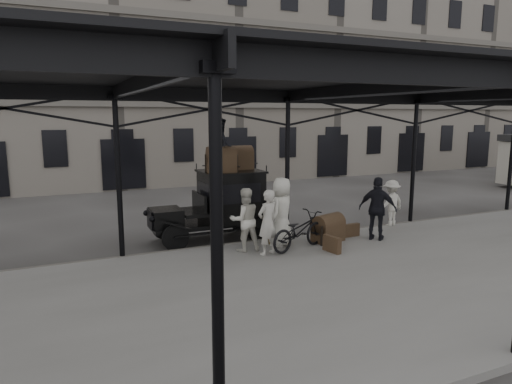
% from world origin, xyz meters
% --- Properties ---
extents(ground, '(120.00, 120.00, 0.00)m').
position_xyz_m(ground, '(0.00, 0.00, 0.00)').
color(ground, '#383533').
rests_on(ground, ground).
extents(platform, '(28.00, 8.00, 0.15)m').
position_xyz_m(platform, '(0.00, -2.00, 0.07)').
color(platform, slate).
rests_on(platform, ground).
extents(canopy, '(22.50, 9.00, 4.74)m').
position_xyz_m(canopy, '(0.00, -1.72, 4.60)').
color(canopy, black).
rests_on(canopy, ground).
extents(building_frontage, '(64.00, 8.00, 14.00)m').
position_xyz_m(building_frontage, '(0.00, 18.00, 7.00)').
color(building_frontage, slate).
rests_on(building_frontage, ground).
extents(taxi, '(3.65, 1.55, 2.18)m').
position_xyz_m(taxi, '(-1.77, 3.05, 1.20)').
color(taxi, black).
rests_on(taxi, ground).
extents(porter_left, '(0.75, 0.62, 1.78)m').
position_xyz_m(porter_left, '(-1.36, 0.54, 1.04)').
color(porter_left, '#BCB8AC').
rests_on(porter_left, platform).
extents(porter_midleft, '(0.90, 0.73, 1.77)m').
position_xyz_m(porter_midleft, '(-1.79, 1.12, 1.04)').
color(porter_midleft, silver).
rests_on(porter_midleft, platform).
extents(porter_centre, '(1.16, 1.10, 1.99)m').
position_xyz_m(porter_centre, '(-0.61, 1.17, 1.15)').
color(porter_centre, silver).
rests_on(porter_centre, platform).
extents(porter_official, '(1.09, 1.16, 1.92)m').
position_xyz_m(porter_official, '(2.30, 0.52, 1.11)').
color(porter_official, black).
rests_on(porter_official, platform).
extents(porter_right, '(1.10, 0.75, 1.57)m').
position_xyz_m(porter_right, '(3.93, 1.80, 0.94)').
color(porter_right, silver).
rests_on(porter_right, platform).
extents(bicycle, '(2.14, 1.29, 1.06)m').
position_xyz_m(bicycle, '(-0.35, 0.61, 0.68)').
color(bicycle, black).
rests_on(bicycle, platform).
extents(porter_roof, '(0.76, 0.90, 1.64)m').
position_xyz_m(porter_roof, '(-1.80, 2.95, 3.00)').
color(porter_roof, black).
rests_on(porter_roof, taxi).
extents(steamer_trunk_roof_near, '(0.96, 0.68, 0.65)m').
position_xyz_m(steamer_trunk_roof_near, '(-1.85, 2.80, 2.50)').
color(steamer_trunk_roof_near, '#4C3723').
rests_on(steamer_trunk_roof_near, taxi).
extents(steamer_trunk_roof_far, '(0.88, 0.55, 0.63)m').
position_xyz_m(steamer_trunk_roof_far, '(-1.10, 3.25, 2.50)').
color(steamer_trunk_roof_far, '#4C3723').
rests_on(steamer_trunk_roof_far, taxi).
extents(steamer_trunk_platform, '(1.08, 0.85, 0.70)m').
position_xyz_m(steamer_trunk_platform, '(0.85, 0.96, 0.50)').
color(steamer_trunk_platform, '#4C3723').
rests_on(steamer_trunk_platform, platform).
extents(wicker_hamper, '(0.73, 0.65, 0.50)m').
position_xyz_m(wicker_hamper, '(-0.55, 1.49, 0.40)').
color(wicker_hamper, olive).
rests_on(wicker_hamper, platform).
extents(suitcase_upright, '(0.26, 0.62, 0.45)m').
position_xyz_m(suitcase_upright, '(0.35, -0.01, 0.38)').
color(suitcase_upright, '#4C3723').
rests_on(suitcase_upright, platform).
extents(suitcase_flat, '(0.61, 0.18, 0.40)m').
position_xyz_m(suitcase_flat, '(1.81, 1.15, 0.35)').
color(suitcase_flat, '#4C3723').
rests_on(suitcase_flat, platform).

